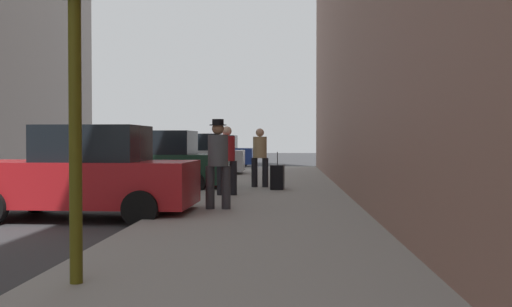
# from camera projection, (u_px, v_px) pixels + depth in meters

# --- Properties ---
(sidewalk) EXTENTS (4.00, 40.00, 0.15)m
(sidewalk) POSITION_uv_depth(u_px,v_px,m) (259.00, 221.00, 10.13)
(sidewalk) COLOR gray
(sidewalk) RESTS_ON ground_plane
(parked_red_hatchback) EXTENTS (4.24, 2.13, 1.79)m
(parked_red_hatchback) POSITION_uv_depth(u_px,v_px,m) (86.00, 175.00, 10.89)
(parked_red_hatchback) COLOR #B2191E
(parked_red_hatchback) RESTS_ON ground_plane
(parked_dark_green_sedan) EXTENTS (4.26, 2.18, 1.79)m
(parked_dark_green_sedan) POSITION_uv_depth(u_px,v_px,m) (156.00, 163.00, 16.66)
(parked_dark_green_sedan) COLOR #193828
(parked_dark_green_sedan) RESTS_ON ground_plane
(parked_silver_sedan) EXTENTS (4.24, 2.14, 1.79)m
(parked_silver_sedan) POSITION_uv_depth(u_px,v_px,m) (194.00, 157.00, 23.52)
(parked_silver_sedan) COLOR #B7BABF
(parked_silver_sedan) RESTS_ON ground_plane
(parked_blue_sedan) EXTENTS (4.27, 2.19, 1.79)m
(parked_blue_sedan) POSITION_uv_depth(u_px,v_px,m) (215.00, 153.00, 30.38)
(parked_blue_sedan) COLOR navy
(parked_blue_sedan) RESTS_ON ground_plane
(fire_hydrant) EXTENTS (0.42, 0.22, 0.70)m
(fire_hydrant) POSITION_uv_depth(u_px,v_px,m) (218.00, 175.00, 16.67)
(fire_hydrant) COLOR red
(fire_hydrant) RESTS_ON sidewalk
(traffic_light) EXTENTS (0.32, 0.32, 3.60)m
(traffic_light) POSITION_uv_depth(u_px,v_px,m) (75.00, 7.00, 5.35)
(traffic_light) COLOR #514C0F
(traffic_light) RESTS_ON sidewalk
(pedestrian_in_tan_coat) EXTENTS (0.52, 0.45, 1.71)m
(pedestrian_in_tan_coat) POSITION_uv_depth(u_px,v_px,m) (260.00, 154.00, 16.59)
(pedestrian_in_tan_coat) COLOR black
(pedestrian_in_tan_coat) RESTS_ON sidewalk
(pedestrian_in_red_jacket) EXTENTS (0.51, 0.43, 1.71)m
(pedestrian_in_red_jacket) POSITION_uv_depth(u_px,v_px,m) (227.00, 157.00, 14.15)
(pedestrian_in_red_jacket) COLOR black
(pedestrian_in_red_jacket) RESTS_ON sidewalk
(pedestrian_with_beanie) EXTENTS (0.50, 0.41, 1.78)m
(pedestrian_with_beanie) POSITION_uv_depth(u_px,v_px,m) (218.00, 159.00, 11.26)
(pedestrian_with_beanie) COLOR #333338
(pedestrian_with_beanie) RESTS_ON sidewalk
(rolling_suitcase) EXTENTS (0.40, 0.58, 1.04)m
(rolling_suitcase) POSITION_uv_depth(u_px,v_px,m) (277.00, 177.00, 15.84)
(rolling_suitcase) COLOR black
(rolling_suitcase) RESTS_ON sidewalk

